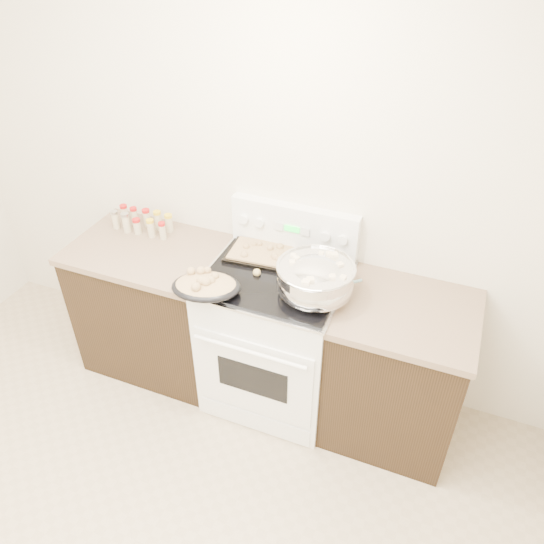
% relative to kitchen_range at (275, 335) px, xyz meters
% --- Properties ---
extents(counter_left, '(0.93, 0.67, 0.92)m').
position_rel_kitchen_range_xyz_m(counter_left, '(-0.83, 0.01, -0.03)').
color(counter_left, black).
rests_on(counter_left, ground).
extents(counter_right, '(0.73, 0.67, 0.92)m').
position_rel_kitchen_range_xyz_m(counter_right, '(0.73, 0.01, -0.03)').
color(counter_right, black).
rests_on(counter_right, ground).
extents(kitchen_range, '(0.78, 0.73, 1.22)m').
position_rel_kitchen_range_xyz_m(kitchen_range, '(0.00, 0.00, 0.00)').
color(kitchen_range, white).
rests_on(kitchen_range, ground).
extents(mixing_bowl, '(0.45, 0.45, 0.24)m').
position_rel_kitchen_range_xyz_m(mixing_bowl, '(0.25, -0.08, 0.55)').
color(mixing_bowl, silver).
rests_on(mixing_bowl, kitchen_range).
extents(roasting_pan, '(0.42, 0.35, 0.12)m').
position_rel_kitchen_range_xyz_m(roasting_pan, '(-0.28, -0.28, 0.50)').
color(roasting_pan, black).
rests_on(roasting_pan, kitchen_range).
extents(baking_sheet, '(0.41, 0.30, 0.06)m').
position_rel_kitchen_range_xyz_m(baking_sheet, '(-0.14, 0.14, 0.47)').
color(baking_sheet, black).
rests_on(baking_sheet, kitchen_range).
extents(wooden_spoon, '(0.20, 0.18, 0.04)m').
position_rel_kitchen_range_xyz_m(wooden_spoon, '(-0.07, -0.01, 0.46)').
color(wooden_spoon, tan).
rests_on(wooden_spoon, kitchen_range).
extents(blue_ladle, '(0.17, 0.24, 0.10)m').
position_rel_kitchen_range_xyz_m(blue_ladle, '(0.34, -0.10, 0.49)').
color(blue_ladle, '#79A9B5').
rests_on(blue_ladle, kitchen_range).
extents(spice_jars, '(0.38, 0.15, 0.13)m').
position_rel_kitchen_range_xyz_m(spice_jars, '(-0.96, 0.16, 0.49)').
color(spice_jars, '#BFB28C').
rests_on(spice_jars, counter_left).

